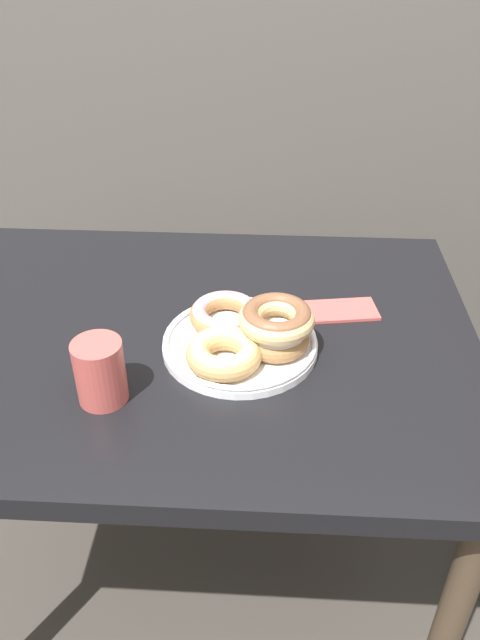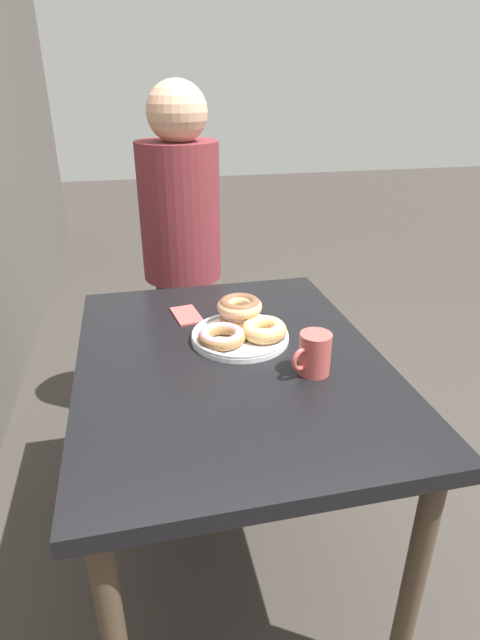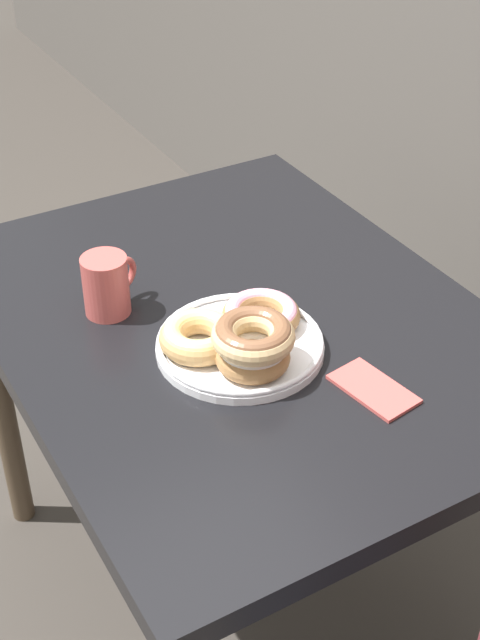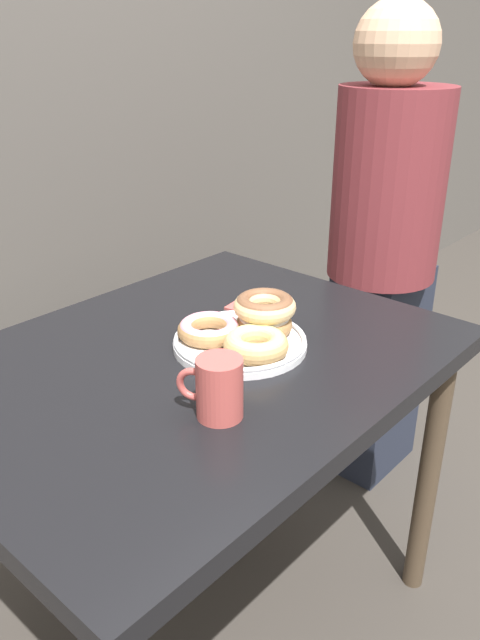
# 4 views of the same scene
# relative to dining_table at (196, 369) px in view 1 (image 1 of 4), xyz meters

# --- Properties ---
(dining_table) EXTENTS (1.01, 0.78, 0.73)m
(dining_table) POSITION_rel_dining_table_xyz_m (0.00, 0.00, 0.00)
(dining_table) COLOR black
(dining_table) RESTS_ON ground_plane
(donut_plate) EXTENTS (0.28, 0.27, 0.09)m
(donut_plate) POSITION_rel_dining_table_xyz_m (0.10, -0.05, 0.12)
(donut_plate) COLOR white
(donut_plate) RESTS_ON dining_table
(coffee_mug) EXTENTS (0.08, 0.11, 0.10)m
(coffee_mug) POSITION_rel_dining_table_xyz_m (-0.12, -0.18, 0.14)
(coffee_mug) COLOR #B74C47
(coffee_mug) RESTS_ON dining_table
(napkin) EXTENTS (0.14, 0.09, 0.01)m
(napkin) POSITION_rel_dining_table_xyz_m (0.27, 0.08, 0.09)
(napkin) COLOR #BC4C47
(napkin) RESTS_ON dining_table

